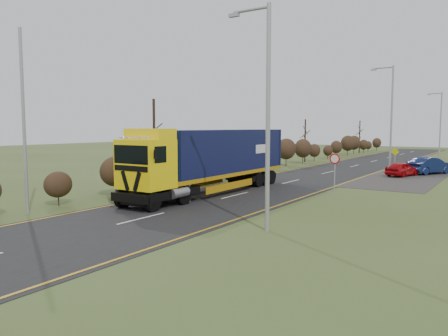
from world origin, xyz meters
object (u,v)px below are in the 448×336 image
lorry (213,157)px  streetlight_near (266,108)px  speed_sign (335,165)px  car_blue_sedan (430,166)px  car_red_hatchback (402,169)px

lorry → streetlight_near: 10.47m
streetlight_near → speed_sign: 12.41m
lorry → streetlight_near: (7.39, -6.95, 2.58)m
lorry → car_blue_sedan: 22.03m
lorry → car_red_hatchback: 18.43m
lorry → speed_sign: bearing=38.7°
car_red_hatchback → car_blue_sedan: (1.68, 3.22, 0.13)m
lorry → car_blue_sedan: size_ratio=3.27×
car_red_hatchback → streetlight_near: (-0.53, -23.50, 4.29)m
car_blue_sedan → speed_sign: speed_sign is taller
car_red_hatchback → streetlight_near: 23.89m
streetlight_near → speed_sign: size_ratio=3.62×
streetlight_near → speed_sign: bearing=96.2°
speed_sign → car_red_hatchback: bearing=81.0°
car_red_hatchback → speed_sign: speed_sign is taller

